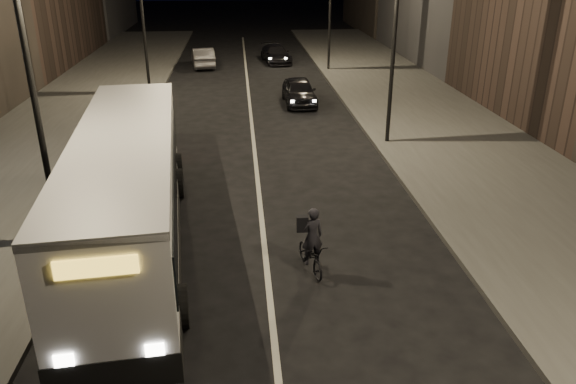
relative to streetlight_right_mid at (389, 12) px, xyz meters
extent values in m
plane|color=black|center=(-5.33, -12.00, -5.36)|extent=(180.00, 180.00, 0.00)
cube|color=#3A3B38|center=(3.17, 2.00, -5.28)|extent=(7.00, 70.00, 0.16)
cube|color=#3A3B38|center=(-13.83, 2.00, -5.28)|extent=(7.00, 70.00, 0.16)
cylinder|color=black|center=(0.27, 0.00, -1.20)|extent=(0.16, 0.16, 8.00)
cylinder|color=black|center=(0.27, 16.00, -1.20)|extent=(0.16, 0.16, 8.00)
cylinder|color=black|center=(-10.93, -8.00, -1.20)|extent=(0.16, 0.16, 8.00)
cylinder|color=black|center=(-10.93, 10.00, -1.20)|extent=(0.16, 0.16, 8.00)
cube|color=white|center=(-8.93, -7.91, -3.79)|extent=(3.59, 11.99, 3.15)
cube|color=black|center=(-8.93, -7.91, -3.34)|extent=(3.63, 11.60, 1.13)
cube|color=white|center=(-8.93, -7.91, -2.26)|extent=(3.61, 11.99, 0.18)
cube|color=gold|center=(-8.36, -13.78, -2.71)|extent=(1.38, 0.25, 0.34)
cylinder|color=black|center=(-9.75, -12.14, -4.87)|extent=(0.44, 1.01, 0.98)
cylinder|color=black|center=(-7.31, -11.90, -4.87)|extent=(0.44, 1.01, 0.98)
cylinder|color=black|center=(-10.52, -4.31, -4.87)|extent=(0.44, 1.01, 0.98)
cylinder|color=black|center=(-8.07, -4.07, -4.87)|extent=(0.44, 1.01, 0.98)
imported|color=black|center=(-4.22, -9.83, -4.94)|extent=(0.91, 1.68, 0.84)
imported|color=black|center=(-4.22, -10.03, -4.29)|extent=(0.63, 0.48, 1.52)
imported|color=black|center=(-2.70, 7.14, -4.68)|extent=(1.69, 4.06, 1.37)
imported|color=#3F3E41|center=(-8.30, 18.18, -4.68)|extent=(1.91, 4.27, 1.36)
imported|color=black|center=(-3.08, 19.48, -4.74)|extent=(2.30, 4.45, 1.23)
camera|label=1|loc=(-5.89, -22.14, 2.12)|focal=35.00mm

